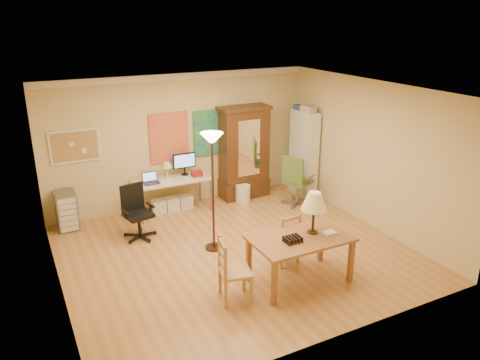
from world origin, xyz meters
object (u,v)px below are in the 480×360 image
computer_desk (173,191)px  armoire (244,158)px  bookshelf (304,153)px  office_chair_green (297,192)px  dining_table (306,227)px  office_chair_black (138,224)px

computer_desk → armoire: armoire is taller
computer_desk → bookshelf: bookshelf is taller
armoire → office_chair_green: bearing=-51.8°
dining_table → office_chair_black: dining_table is taller
dining_table → bookshelf: (2.00, 2.99, 0.06)m
armoire → bookshelf: (1.23, -0.44, 0.06)m
dining_table → computer_desk: (-0.88, 3.35, -0.44)m
dining_table → office_chair_black: size_ratio=1.50×
computer_desk → office_chair_green: (2.39, -0.86, -0.13)m
office_chair_green → bookshelf: 0.94m
dining_table → office_chair_green: 2.97m
office_chair_black → office_chair_green: office_chair_green is taller
dining_table → bookshelf: bearing=56.2°
office_chair_green → armoire: armoire is taller
dining_table → armoire: 3.52m
dining_table → armoire: size_ratio=0.73×
office_chair_green → dining_table: bearing=-121.4°
dining_table → armoire: bearing=77.3°
computer_desk → armoire: 1.71m
computer_desk → bookshelf: size_ratio=0.82×
computer_desk → bookshelf: bearing=-7.0°
armoire → office_chair_black: bearing=-160.2°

